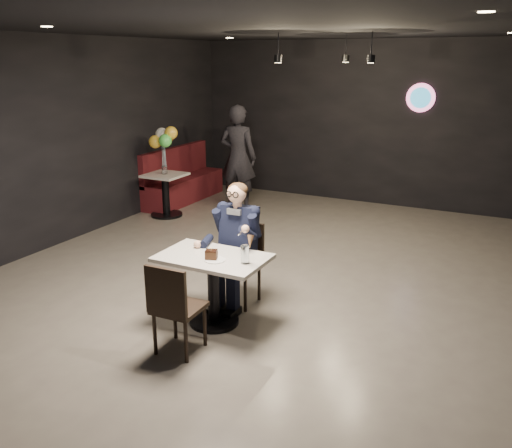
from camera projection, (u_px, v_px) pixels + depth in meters
The scene contains 17 objects.
floor at pixel (269, 287), 6.61m from camera, with size 9.00×9.00×0.00m, color slate.
wall_sign at pixel (421, 98), 9.49m from camera, with size 0.50×0.06×0.50m, color pink, non-canonical shape.
pendant_lights at pixel (333, 42), 7.47m from camera, with size 1.40×1.20×0.36m, color black.
main_table at pixel (213, 290), 5.60m from camera, with size 1.10×0.70×0.75m, color silver.
chair_far at pixel (239, 265), 6.05m from camera, with size 0.42×0.46×0.92m, color black.
chair_near at pixel (179, 306), 5.05m from camera, with size 0.42×0.46×0.92m, color black.
seated_man at pixel (239, 243), 5.97m from camera, with size 0.60×0.80×1.44m, color black.
dessert_plate at pixel (215, 260), 5.37m from camera, with size 0.21×0.21×0.01m, color white.
cake_slice at pixel (211, 255), 5.38m from camera, with size 0.11×0.09×0.08m, color black.
mint_leaf at pixel (211, 251), 5.37m from camera, with size 0.06×0.04×0.01m, color #34822A.
sundae_glass at pixel (245, 254), 5.28m from camera, with size 0.08×0.08×0.18m, color silver.
wafer_cone at pixel (250, 242), 5.16m from camera, with size 0.07×0.07×0.13m, color tan.
booth_bench at pixel (183, 175), 10.40m from camera, with size 0.52×2.07×1.03m, color #430E17.
side_table at pixel (166, 194), 9.45m from camera, with size 0.64×0.64×0.80m, color silver.
balloon_vase at pixel (165, 170), 9.33m from camera, with size 0.10×0.10×0.15m, color silver.
balloon_bunch at pixel (163, 146), 9.21m from camera, with size 0.40×0.40×0.67m, color yellow.
passerby at pixel (238, 157), 9.82m from camera, with size 0.69×0.45×1.89m, color black.
Camera 1 is at (2.60, -5.51, 2.68)m, focal length 38.00 mm.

